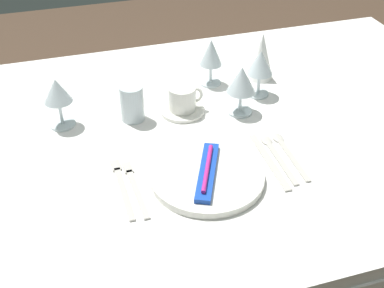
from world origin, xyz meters
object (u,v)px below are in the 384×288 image
object	(u,v)px
dinner_plate	(207,177)
wine_glass_left	(57,93)
coffee_cup_left	(182,98)
dinner_knife	(270,163)
toothbrush_package	(207,171)
spoon_soup	(275,153)
drink_tumbler	(132,105)
napkin_folded	(262,56)
wine_glass_right	(260,65)
fork_outer	(135,186)
wine_glass_far	(241,82)
wine_glass_centre	(211,55)
spoon_dessert	(287,150)
fork_inner	(122,186)

from	to	relation	value
dinner_plate	wine_glass_left	world-z (taller)	wine_glass_left
coffee_cup_left	dinner_knife	bearing A→B (deg)	-64.34
toothbrush_package	dinner_knife	xyz separation A→B (m)	(0.17, 0.01, -0.02)
dinner_plate	toothbrush_package	world-z (taller)	toothbrush_package
wine_glass_left	spoon_soup	bearing A→B (deg)	-30.22
drink_tumbler	napkin_folded	world-z (taller)	napkin_folded
napkin_folded	wine_glass_right	bearing A→B (deg)	-116.46
spoon_soup	drink_tumbler	distance (m)	0.40
dinner_plate	drink_tumbler	xyz separation A→B (m)	(-0.11, 0.31, 0.04)
fork_outer	wine_glass_far	world-z (taller)	wine_glass_far
napkin_folded	dinner_plate	bearing A→B (deg)	-126.67
dinner_plate	napkin_folded	bearing A→B (deg)	53.33
coffee_cup_left	wine_glass_centre	size ratio (longest dim) A/B	0.69
dinner_knife	spoon_soup	distance (m)	0.04
toothbrush_package	fork_outer	world-z (taller)	toothbrush_package
dinner_plate	wine_glass_far	bearing A→B (deg)	54.47
dinner_knife	wine_glass_right	xyz separation A→B (m)	(0.10, 0.31, 0.10)
toothbrush_package	wine_glass_left	world-z (taller)	wine_glass_left
dinner_plate	napkin_folded	xyz separation A→B (m)	(0.31, 0.42, 0.06)
coffee_cup_left	wine_glass_far	size ratio (longest dim) A/B	0.71
napkin_folded	spoon_dessert	bearing A→B (deg)	-103.19
drink_tumbler	wine_glass_far	bearing A→B (deg)	-10.64
toothbrush_package	napkin_folded	world-z (taller)	napkin_folded
dinner_plate	wine_glass_left	bearing A→B (deg)	132.02
fork_outer	toothbrush_package	bearing A→B (deg)	-7.92
fork_outer	wine_glass_centre	size ratio (longest dim) A/B	1.42
fork_inner	coffee_cup_left	bearing A→B (deg)	50.27
toothbrush_package	wine_glass_far	bearing A→B (deg)	54.47
fork_inner	napkin_folded	xyz separation A→B (m)	(0.51, 0.39, 0.07)
dinner_knife	wine_glass_centre	xyz separation A→B (m)	(-0.01, 0.42, 0.09)
fork_inner	dinner_knife	bearing A→B (deg)	-3.23
dinner_plate	drink_tumbler	size ratio (longest dim) A/B	2.64
coffee_cup_left	wine_glass_right	distance (m)	0.25
spoon_dessert	wine_glass_left	size ratio (longest dim) A/B	1.45
fork_outer	dinner_knife	world-z (taller)	same
spoon_dessert	napkin_folded	distance (m)	0.39
dinner_plate	wine_glass_right	bearing A→B (deg)	50.79
dinner_knife	wine_glass_centre	size ratio (longest dim) A/B	1.59
wine_glass_far	wine_glass_left	bearing A→B (deg)	170.52
wine_glass_far	napkin_folded	distance (m)	0.22
fork_outer	spoon_soup	distance (m)	0.36
wine_glass_left	drink_tumbler	distance (m)	0.20
spoon_dessert	coffee_cup_left	xyz separation A→B (m)	(-0.20, 0.25, 0.04)
fork_outer	dinner_knife	size ratio (longest dim) A/B	0.90
napkin_folded	toothbrush_package	bearing A→B (deg)	-126.67
spoon_dessert	drink_tumbler	world-z (taller)	drink_tumbler
drink_tumbler	fork_inner	bearing A→B (deg)	-106.94
wine_glass_far	drink_tumbler	bearing A→B (deg)	169.36
spoon_dessert	wine_glass_centre	distance (m)	0.40
coffee_cup_left	wine_glass_right	bearing A→B (deg)	6.25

